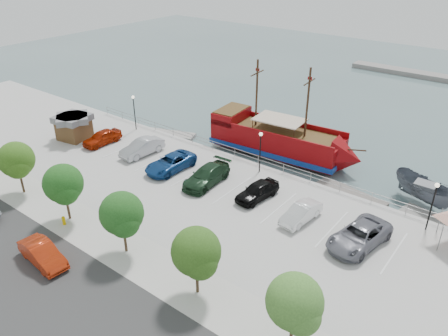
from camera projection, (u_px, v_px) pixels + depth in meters
The scene contains 27 objects.
ground at pixel (219, 208), 39.58m from camera, with size 160.00×160.00×0.00m, color #475E61.
street at pixel (65, 304), 27.89m from camera, with size 100.00×8.00×0.04m, color #343434.
sidewalk at pixel (136, 256), 32.09m from camera, with size 100.00×4.00×0.05m, color #B6B3AC.
seawall_railing at pixel (266, 162), 44.34m from camera, with size 50.00×0.06×1.00m.
pirate_ship at pixel (287, 142), 47.94m from camera, with size 17.45×6.05×10.90m.
patrol_boat at pixel (424, 193), 39.61m from camera, with size 2.38×6.32×2.45m, color #505660.
dock_west at pixel (169, 134), 54.08m from camera, with size 6.56×1.87×0.37m, color gray.
dock_mid at pixel (350, 195), 41.34m from camera, with size 6.91×1.98×0.40m, color slate.
dock_east at pixel (442, 225), 36.94m from camera, with size 7.03×2.01×0.40m, color gray.
shed at pixel (74, 126), 50.27m from camera, with size 3.95×3.95×2.83m.
street_sedan at pixel (42, 254), 31.17m from camera, with size 1.61×4.62×1.52m, color #B0290D.
fire_hydrant at pixel (64, 220), 35.43m from camera, with size 0.28×0.28×0.82m.
lamp_post_left at pixel (134, 106), 51.98m from camera, with size 0.36×0.36×4.28m.
lamp_post_mid at pixel (260, 145), 42.30m from camera, with size 0.36×0.36×4.28m.
lamp_post_right at pixel (434, 198), 33.69m from camera, with size 0.36×0.36×4.28m.
tree_b at pixel (16, 161), 38.49m from camera, with size 3.30×3.20×5.00m.
tree_c at pixel (64, 185), 34.73m from camera, with size 3.30×3.20×5.00m.
tree_d at pixel (122, 216), 30.96m from camera, with size 3.30×3.20×5.00m.
tree_e at pixel (197, 254), 27.20m from camera, with size 3.30×3.20×5.00m.
tree_f at pixel (296, 305), 23.44m from camera, with size 3.30×3.20×5.00m.
parked_car_a at pixel (102, 137), 49.25m from camera, with size 1.87×4.63×1.58m, color #971E04.
parked_car_b at pixel (142, 147), 46.78m from camera, with size 1.77×5.07×1.67m, color #ABADB3.
parked_car_c at pixel (171, 163), 43.69m from camera, with size 2.60×5.63×1.56m, color navy.
parked_car_d at pixel (207, 176), 41.24m from camera, with size 2.32×5.70×1.65m, color #17321D.
parked_car_e at pixel (257, 191), 38.89m from camera, with size 1.85×4.59×1.56m, color black.
parked_car_f at pixel (301, 213), 35.85m from camera, with size 1.51×4.34×1.43m, color white.
parked_car_g at pixel (359, 236), 32.94m from camera, with size 2.74×5.95×1.65m, color slate.
Camera 1 is at (20.57, -26.14, 20.77)m, focal length 35.00 mm.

